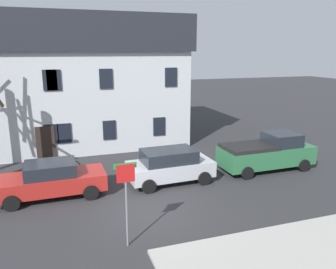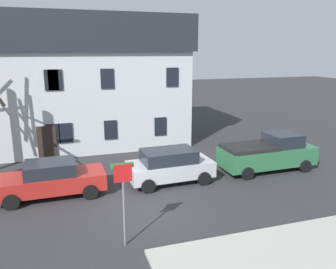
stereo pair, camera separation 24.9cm
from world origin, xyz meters
name	(u,v)px [view 1 (the left image)]	position (x,y,z in m)	size (l,w,h in m)	color
ground_plane	(149,211)	(0.00, 0.00, 0.00)	(120.00, 120.00, 0.00)	#2D2D30
building_main	(83,80)	(-1.34, 12.47, 4.44)	(13.75, 8.52, 8.71)	silver
car_red_sedan	(51,180)	(-3.76, 2.81, 0.82)	(4.79, 2.14, 1.63)	#AD231E
car_silver_wagon	(170,165)	(1.87, 2.77, 0.89)	(4.28, 2.23, 1.70)	#B7BABF
pickup_truck_green	(267,153)	(7.60, 2.85, 0.97)	(5.30, 2.22, 2.01)	#2D6B42
street_sign_pole	(126,189)	(-1.35, -2.21, 2.06)	(0.76, 0.07, 2.96)	slate
bicycle_leaning	(64,168)	(-3.15, 5.63, 0.37)	(1.75, 0.13, 1.03)	black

